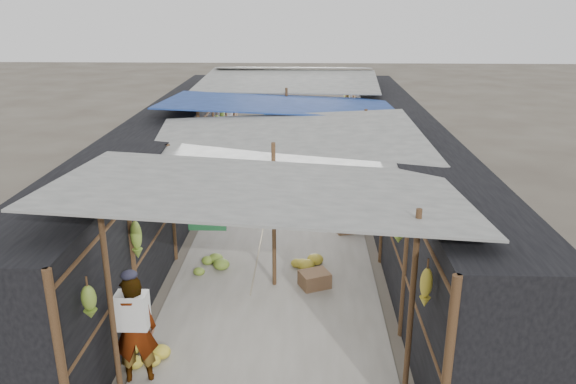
# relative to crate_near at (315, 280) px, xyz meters

# --- Properties ---
(aisle_slab) EXTENTS (3.60, 16.00, 0.02)m
(aisle_slab) POSITION_rel_crate_near_xyz_m (-0.71, 3.56, -0.14)
(aisle_slab) COLOR #9E998E
(aisle_slab) RESTS_ON ground
(stall_left) EXTENTS (1.40, 15.00, 2.30)m
(stall_left) POSITION_rel_crate_near_xyz_m (-3.41, 3.56, 1.00)
(stall_left) COLOR black
(stall_left) RESTS_ON ground
(stall_right) EXTENTS (1.40, 15.00, 2.30)m
(stall_right) POSITION_rel_crate_near_xyz_m (1.99, 3.56, 1.00)
(stall_right) COLOR black
(stall_right) RESTS_ON ground
(crate_near) EXTENTS (0.61, 0.56, 0.29)m
(crate_near) POSITION_rel_crate_near_xyz_m (0.00, 0.00, 0.00)
(crate_near) COLOR #93684B
(crate_near) RESTS_ON ground
(crate_mid) EXTENTS (0.63, 0.55, 0.32)m
(crate_mid) POSITION_rel_crate_near_xyz_m (0.75, 2.52, 0.01)
(crate_mid) COLOR #93684B
(crate_mid) RESTS_ON ground
(crate_back) EXTENTS (0.53, 0.48, 0.28)m
(crate_back) POSITION_rel_crate_near_xyz_m (-1.49, 3.77, -0.01)
(crate_back) COLOR #93684B
(crate_back) RESTS_ON ground
(black_basin) EXTENTS (0.58, 0.58, 0.17)m
(black_basin) POSITION_rel_crate_near_xyz_m (0.99, 4.57, -0.06)
(black_basin) COLOR black
(black_basin) RESTS_ON ground
(vendor_elderly) EXTENTS (0.63, 0.49, 1.54)m
(vendor_elderly) POSITION_rel_crate_near_xyz_m (-2.36, -2.62, 0.62)
(vendor_elderly) COLOR silver
(vendor_elderly) RESTS_ON ground
(shopper_blue) EXTENTS (0.88, 0.81, 1.45)m
(shopper_blue) POSITION_rel_crate_near_xyz_m (-1.42, 6.62, 0.58)
(shopper_blue) COLOR #2150A8
(shopper_blue) RESTS_ON ground
(vendor_seated) EXTENTS (0.63, 0.72, 0.97)m
(vendor_seated) POSITION_rel_crate_near_xyz_m (0.04, 6.27, 0.34)
(vendor_seated) COLOR #4B4741
(vendor_seated) RESTS_ON ground
(market_canopy) EXTENTS (5.62, 15.20, 2.77)m
(market_canopy) POSITION_rel_crate_near_xyz_m (-0.69, 3.89, 2.26)
(market_canopy) COLOR brown
(market_canopy) RESTS_ON ground
(hanging_bananas) EXTENTS (3.95, 14.01, 0.80)m
(hanging_bananas) POSITION_rel_crate_near_xyz_m (-0.62, 3.82, 1.48)
(hanging_bananas) COLOR olive
(hanging_bananas) RESTS_ON ground
(floor_bananas) EXTENTS (3.59, 10.98, 0.35)m
(floor_bananas) POSITION_rel_crate_near_xyz_m (-0.84, 2.95, 0.00)
(floor_bananas) COLOR gold
(floor_bananas) RESTS_ON ground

